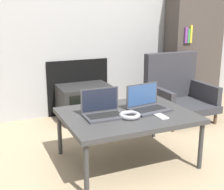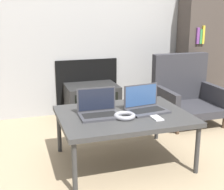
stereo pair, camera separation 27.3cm
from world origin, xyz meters
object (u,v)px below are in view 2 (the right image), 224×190
Objects in this scene: laptop_left at (99,110)px; phone at (156,117)px; headphones at (125,116)px; tv at (92,102)px; armchair at (185,92)px; laptop_right at (145,105)px.

phone is (0.40, -0.20, -0.04)m from laptop_left.
tv is at bearing 87.72° from headphones.
armchair is (0.98, -0.38, 0.13)m from tv.
phone is at bearing -25.03° from laptop_left.
headphones is 0.29× the size of tv.
phone is 1.33m from tv.
headphones is (-0.22, -0.12, -0.03)m from laptop_right.
headphones is 1.25m from tv.
headphones reaches higher than phone.
tv is (-0.18, 1.30, -0.22)m from phone.
laptop_left is 1.15m from tv.
tv is (0.22, 1.10, -0.26)m from laptop_left.
tv is at bearing 79.71° from laptop_left.
laptop_right is (0.39, -0.00, 0.00)m from laptop_left.
laptop_left is 1.90× the size of headphones.
laptop_left is at bearing 153.94° from phone.
laptop_right is at bearing 92.18° from phone.
laptop_left and laptop_right have the same top height.
headphones is (0.17, -0.12, -0.03)m from laptop_left.
tv is at bearing 97.86° from phone.
laptop_right is at bearing 0.99° from laptop_left.
tv is 1.06m from armchair.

